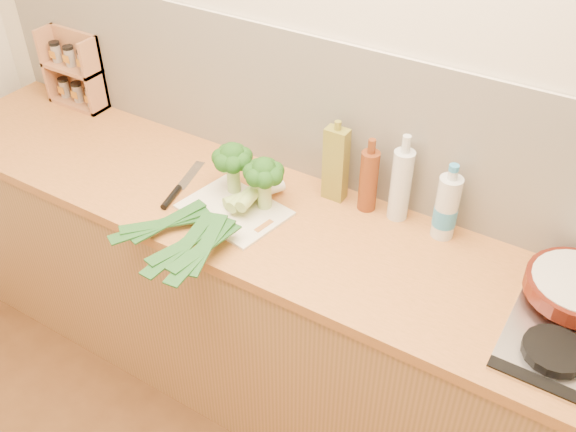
% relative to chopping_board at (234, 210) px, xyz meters
% --- Properties ---
extents(room_shell, '(3.50, 3.50, 3.50)m').
position_rel_chopping_board_xyz_m(room_shell, '(0.23, 0.33, 0.26)').
color(room_shell, beige).
rests_on(room_shell, ground).
extents(counter, '(3.20, 0.62, 0.90)m').
position_rel_chopping_board_xyz_m(counter, '(0.23, 0.04, -0.45)').
color(counter, '#A77445').
rests_on(counter, ground).
extents(chopping_board, '(0.39, 0.31, 0.01)m').
position_rel_chopping_board_xyz_m(chopping_board, '(0.00, 0.00, 0.00)').
color(chopping_board, silver).
rests_on(chopping_board, counter).
extents(broccoli_left, '(0.14, 0.14, 0.19)m').
position_rel_chopping_board_xyz_m(broccoli_left, '(-0.06, 0.09, 0.14)').
color(broccoli_left, '#A6C774').
rests_on(broccoli_left, chopping_board).
extents(broccoli_right, '(0.14, 0.14, 0.20)m').
position_rel_chopping_board_xyz_m(broccoli_right, '(0.08, 0.07, 0.14)').
color(broccoli_right, '#A6C774').
rests_on(broccoli_right, chopping_board).
extents(leek_front, '(0.34, 0.58, 0.04)m').
position_rel_chopping_board_xyz_m(leek_front, '(-0.04, -0.03, 0.03)').
color(leek_front, white).
rests_on(leek_front, chopping_board).
extents(leek_mid, '(0.11, 0.64, 0.04)m').
position_rel_chopping_board_xyz_m(leek_mid, '(0.02, -0.06, 0.05)').
color(leek_mid, white).
rests_on(leek_mid, chopping_board).
extents(leek_back, '(0.13, 0.67, 0.04)m').
position_rel_chopping_board_xyz_m(leek_back, '(0.06, -0.05, 0.06)').
color(leek_back, white).
rests_on(leek_back, chopping_board).
extents(chefs_knife, '(0.11, 0.32, 0.02)m').
position_rel_chopping_board_xyz_m(chefs_knife, '(-0.24, -0.02, 0.00)').
color(chefs_knife, silver).
rests_on(chefs_knife, counter).
extents(spice_rack, '(0.27, 0.11, 0.33)m').
position_rel_chopping_board_xyz_m(spice_rack, '(-1.03, 0.29, 0.14)').
color(spice_rack, '#BD7C51').
rests_on(spice_rack, counter).
extents(oil_tin, '(0.08, 0.05, 0.31)m').
position_rel_chopping_board_xyz_m(oil_tin, '(0.25, 0.26, 0.13)').
color(oil_tin, olive).
rests_on(oil_tin, counter).
extents(glass_bottle, '(0.07, 0.07, 0.32)m').
position_rel_chopping_board_xyz_m(glass_bottle, '(0.49, 0.27, 0.13)').
color(glass_bottle, silver).
rests_on(glass_bottle, counter).
extents(amber_bottle, '(0.06, 0.06, 0.28)m').
position_rel_chopping_board_xyz_m(amber_bottle, '(0.38, 0.26, 0.11)').
color(amber_bottle, '#672F13').
rests_on(amber_bottle, counter).
extents(water_bottle, '(0.08, 0.08, 0.25)m').
position_rel_chopping_board_xyz_m(water_bottle, '(0.66, 0.26, 0.10)').
color(water_bottle, silver).
rests_on(water_bottle, counter).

